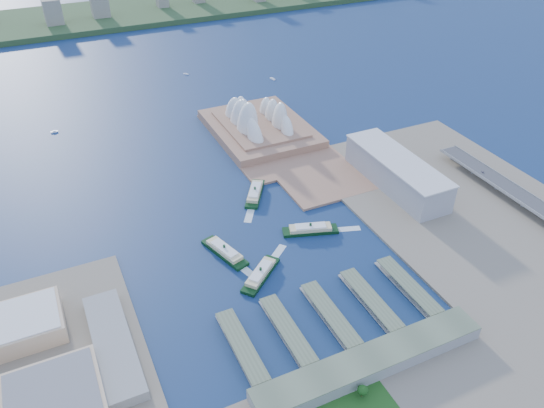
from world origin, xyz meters
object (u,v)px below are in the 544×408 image
ferry_c (261,272)px  ferry_d (310,228)px  ferry_b (255,191)px  car_c (483,172)px  toaster_building (396,172)px  ferry_a (224,250)px  opera_house (260,113)px

ferry_c → ferry_d: bearing=-101.3°
ferry_b → car_c: bearing=13.0°
toaster_building → car_c: 108.07m
ferry_a → car_c: car_c is taller
toaster_building → ferry_d: 141.65m
toaster_building → car_c: (101.00, -38.12, -5.06)m
ferry_c → ferry_d: ferry_d is taller
opera_house → ferry_c: 305.45m
toaster_building → car_c: size_ratio=38.23×
ferry_a → opera_house: bearing=41.2°
ferry_b → ferry_d: 94.34m
toaster_building → ferry_b: size_ratio=2.59×
ferry_a → car_c: size_ratio=14.88×
ferry_c → car_c: 317.20m
toaster_building → ferry_b: bearing=161.3°
ferry_d → car_c: 237.34m
toaster_building → ferry_b: toaster_building is taller
ferry_a → ferry_b: ferry_a is taller
opera_house → ferry_a: size_ratio=2.98×
ferry_b → ferry_c: size_ratio=1.04×
opera_house → ferry_a: 273.45m
opera_house → toaster_building: (90.00, -200.00, -11.50)m
opera_house → ferry_d: opera_house is taller
ferry_d → ferry_b: bearing=33.5°
ferry_a → car_c: (334.04, -6.55, 9.73)m
ferry_d → opera_house: bearing=6.8°
toaster_building → ferry_c: 227.85m
opera_house → ferry_b: size_ratio=3.01×
ferry_b → ferry_c: 142.60m
ferry_b → car_c: (262.43, -92.77, 9.79)m
ferry_d → ferry_c: bearing=136.3°
ferry_b → ferry_c: (-52.09, -132.75, -0.20)m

